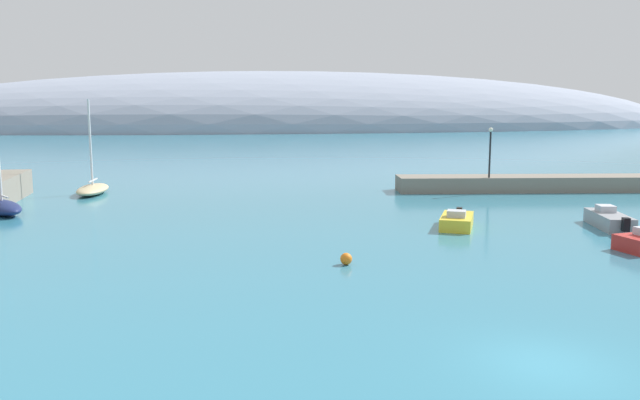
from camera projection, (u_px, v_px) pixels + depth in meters
water at (546, 365)px, 18.46m from camera, size 600.00×600.00×0.00m
breakwater_rocks at (546, 183)px, 55.71m from camera, size 26.19×7.67×1.32m
distant_ridge at (299, 128)px, 208.76m from camera, size 273.18×87.33×36.23m
sailboat_navy_near_shore at (2, 206)px, 43.81m from camera, size 4.45×5.78×9.02m
sailboat_sand_mid_mooring at (93, 188)px, 53.74m from camera, size 2.88×6.24×7.91m
motorboat_yellow_alongside_breakwater at (457, 221)px, 39.00m from camera, size 3.40×4.32×1.16m
motorboat_grey_outer at (609, 220)px, 39.04m from camera, size 2.76×5.06×1.27m
mooring_buoy_orange at (346, 259)px, 29.96m from camera, size 0.56×0.56×0.56m
harbor_lamp_post at (490, 147)px, 53.81m from camera, size 0.36×0.36×4.24m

